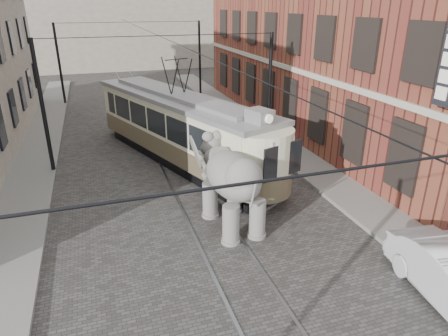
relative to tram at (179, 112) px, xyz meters
name	(u,v)px	position (x,y,z in m)	size (l,w,h in m)	color
ground	(204,214)	(-0.34, -5.57, -2.50)	(120.00, 120.00, 0.00)	#484542
tram_rails	(204,213)	(-0.34, -5.57, -2.49)	(1.54, 80.00, 0.02)	slate
sidewalk_right	(343,190)	(5.66, -5.57, -2.42)	(2.00, 60.00, 0.15)	slate
sidewalk_left	(13,242)	(-6.84, -5.57, -2.42)	(2.00, 60.00, 0.15)	slate
brick_building	(341,27)	(10.66, 3.43, 3.50)	(8.00, 26.00, 12.00)	maroon
distant_block	(113,5)	(-0.34, 34.43, 4.50)	(28.00, 10.00, 14.00)	gray
catenary	(169,105)	(-0.54, -0.57, 0.50)	(11.00, 30.20, 6.00)	black
tram	(179,112)	(0.00, 0.00, 0.00)	(2.60, 12.60, 5.00)	beige
elephant	(233,187)	(0.40, -6.71, -1.00)	(2.69, 4.89, 2.99)	slate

